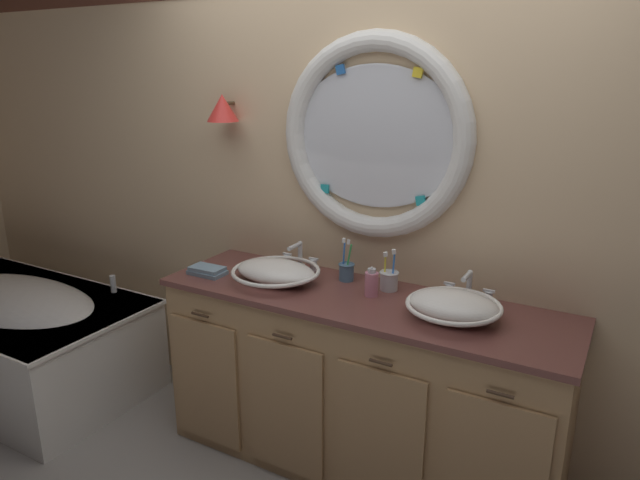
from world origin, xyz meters
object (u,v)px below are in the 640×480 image
object	(u,v)px
soap_dispenser	(371,283)
toothbrush_holder_right	(389,280)
folded_hand_towel	(207,271)
bathtub	(17,333)
sink_basin_right	(454,306)
sink_basin_left	(276,271)
toothbrush_holder_left	(346,270)

from	to	relation	value
soap_dispenser	toothbrush_holder_right	bearing A→B (deg)	69.32
soap_dispenser	folded_hand_towel	world-z (taller)	soap_dispenser
bathtub	soap_dispenser	xyz separation A→B (m)	(2.22, 0.38, 0.62)
bathtub	sink_basin_right	distance (m)	2.72
sink_basin_left	folded_hand_towel	world-z (taller)	sink_basin_left
sink_basin_left	toothbrush_holder_right	world-z (taller)	toothbrush_holder_right
folded_hand_towel	toothbrush_holder_left	bearing A→B (deg)	22.72
sink_basin_left	folded_hand_towel	distance (m)	0.38
toothbrush_holder_left	toothbrush_holder_right	bearing A→B (deg)	-3.31
toothbrush_holder_right	toothbrush_holder_left	bearing A→B (deg)	176.69
bathtub	sink_basin_right	world-z (taller)	sink_basin_right
bathtub	sink_basin_left	bearing A→B (deg)	10.35
soap_dispenser	toothbrush_holder_left	bearing A→B (deg)	147.40
sink_basin_left	toothbrush_holder_left	xyz separation A→B (m)	(0.29, 0.19, -0.00)
sink_basin_left	sink_basin_right	xyz separation A→B (m)	(0.89, 0.00, 0.01)
soap_dispenser	folded_hand_towel	size ratio (longest dim) A/B	0.76
toothbrush_holder_left	toothbrush_holder_right	size ratio (longest dim) A/B	1.05
sink_basin_right	folded_hand_towel	distance (m)	1.26
toothbrush_holder_left	folded_hand_towel	distance (m)	0.71
bathtub	sink_basin_left	xyz separation A→B (m)	(1.73, 0.32, 0.61)
soap_dispenser	sink_basin_right	bearing A→B (deg)	-9.03
bathtub	soap_dispenser	distance (m)	2.34
soap_dispenser	folded_hand_towel	xyz separation A→B (m)	(-0.85, -0.15, -0.04)
sink_basin_right	toothbrush_holder_left	world-z (taller)	toothbrush_holder_left
toothbrush_holder_right	soap_dispenser	world-z (taller)	toothbrush_holder_right
sink_basin_right	toothbrush_holder_left	bearing A→B (deg)	162.61
bathtub	soap_dispenser	size ratio (longest dim) A/B	11.67
toothbrush_holder_left	toothbrush_holder_right	world-z (taller)	toothbrush_holder_left
toothbrush_holder_left	soap_dispenser	world-z (taller)	toothbrush_holder_left
toothbrush_holder_right	sink_basin_right	bearing A→B (deg)	-25.48
toothbrush_holder_left	toothbrush_holder_right	xyz separation A→B (m)	(0.23, -0.01, -0.00)
sink_basin_left	toothbrush_holder_left	size ratio (longest dim) A/B	2.04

